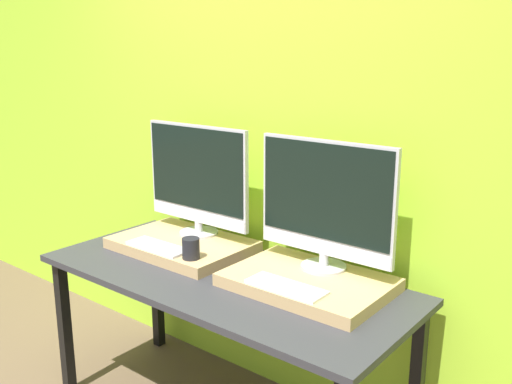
% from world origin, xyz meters
% --- Properties ---
extents(wall_back, '(8.00, 0.04, 2.60)m').
position_xyz_m(wall_back, '(0.00, 0.80, 1.30)').
color(wall_back, '#9ED12D').
rests_on(wall_back, ground_plane).
extents(workbench, '(1.70, 0.73, 0.74)m').
position_xyz_m(workbench, '(0.00, 0.36, 0.67)').
color(workbench, '#2D2D33').
rests_on(workbench, ground_plane).
extents(wooden_riser_left, '(0.65, 0.45, 0.05)m').
position_xyz_m(wooden_riser_left, '(-0.37, 0.48, 0.77)').
color(wooden_riser_left, tan).
rests_on(wooden_riser_left, workbench).
extents(monitor_left, '(0.63, 0.19, 0.55)m').
position_xyz_m(monitor_left, '(-0.37, 0.60, 1.08)').
color(monitor_left, '#B2B2B7').
rests_on(monitor_left, wooden_riser_left).
extents(keyboard_left, '(0.33, 0.12, 0.01)m').
position_xyz_m(keyboard_left, '(-0.37, 0.32, 0.80)').
color(keyboard_left, silver).
rests_on(keyboard_left, wooden_riser_left).
extents(mug, '(0.08, 0.08, 0.09)m').
position_xyz_m(mug, '(-0.15, 0.32, 0.84)').
color(mug, black).
rests_on(mug, wooden_riser_left).
extents(wooden_riser_right, '(0.65, 0.45, 0.05)m').
position_xyz_m(wooden_riser_right, '(0.37, 0.48, 0.77)').
color(wooden_riser_right, tan).
rests_on(wooden_riser_right, workbench).
extents(monitor_right, '(0.63, 0.19, 0.55)m').
position_xyz_m(monitor_right, '(0.37, 0.60, 1.08)').
color(monitor_right, '#B2B2B7').
rests_on(monitor_right, wooden_riser_right).
extents(keyboard_right, '(0.33, 0.12, 0.01)m').
position_xyz_m(keyboard_right, '(0.37, 0.32, 0.80)').
color(keyboard_right, silver).
rests_on(keyboard_right, wooden_riser_right).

